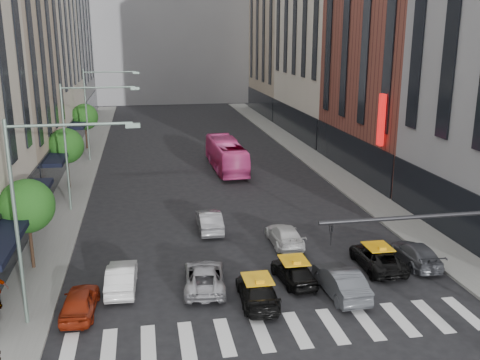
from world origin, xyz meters
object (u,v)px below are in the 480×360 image
car_red (80,302)px  taxi_center (294,272)px  bus (226,155)px  streetlamp_near (37,196)px  streetlamp_far (96,103)px  car_white_front (122,277)px  streetlamp_mid (78,130)px  taxi_left (257,291)px

car_red → taxi_center: 10.58m
bus → taxi_center: bearing=87.9°
streetlamp_near → streetlamp_far: size_ratio=1.00×
car_white_front → taxi_center: bearing=176.6°
streetlamp_mid → streetlamp_far: same height
streetlamp_far → bus: 14.14m
streetlamp_near → taxi_center: size_ratio=2.50×
streetlamp_near → bus: (12.05, 26.10, -4.47)m
streetlamp_near → taxi_center: bearing=9.4°
taxi_center → bus: bus is taller
streetlamp_mid → taxi_left: streetlamp_mid is taller
streetlamp_near → streetlamp_mid: bearing=90.0°
streetlamp_mid → streetlamp_far: 16.00m
streetlamp_far → taxi_center: (11.73, -30.06, -5.29)m
car_red → bus: size_ratio=0.36×
car_white_front → streetlamp_mid: bearing=-74.8°
streetlamp_far → streetlamp_mid: bearing=-90.0°
car_white_front → streetlamp_far: bearing=-81.8°
taxi_left → taxi_center: 2.88m
streetlamp_near → car_red: (1.23, 0.60, -5.28)m
car_white_front → taxi_center: 8.72m
streetlamp_near → taxi_left: size_ratio=2.14×
streetlamp_near → car_white_front: streetlamp_near is taller
streetlamp_far → car_white_front: bearing=-84.1°
streetlamp_mid → car_red: bearing=-85.4°
bus → car_white_front: bearing=67.5°
car_red → car_white_front: size_ratio=0.92×
streetlamp_far → bus: bearing=-26.1°
streetlamp_mid → bus: streetlamp_mid is taller
taxi_left → taxi_center: bearing=-139.8°
streetlamp_mid → car_red: (1.23, -15.40, -5.28)m
streetlamp_near → car_white_front: bearing=42.5°
car_red → taxi_left: car_red is taller
streetlamp_far → car_red: (1.23, -31.40, -5.28)m
streetlamp_near → taxi_center: (11.73, 1.94, -5.29)m
taxi_center → streetlamp_mid: bearing=-57.6°
taxi_left → bus: 26.05m
bus → streetlamp_mid: bearing=38.6°
taxi_center → streetlamp_far: bearing=-76.1°
streetlamp_near → car_red: size_ratio=2.45×
car_red → streetlamp_near: bearing=29.4°
bus → car_red: bearing=65.7°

